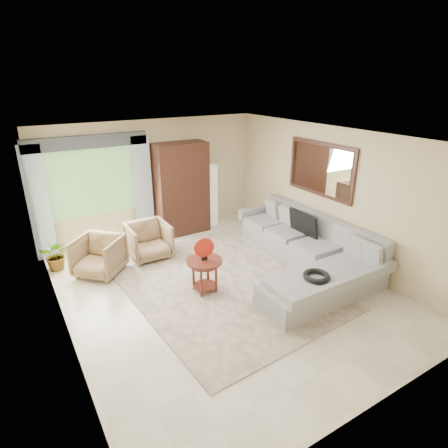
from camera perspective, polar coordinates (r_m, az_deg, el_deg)
ground at (r=6.60m, az=-0.28°, el=-9.89°), size 6.00×6.00×0.00m
area_rug at (r=6.73m, az=-0.54°, el=-9.13°), size 3.23×4.17×0.02m
sectional_sofa at (r=7.32m, az=12.54°, el=-4.59°), size 2.30×3.46×0.90m
tv_screen at (r=7.61m, az=11.98°, el=0.10°), size 0.14×0.74×0.48m
garden_hose at (r=6.06m, az=13.92°, el=-7.71°), size 0.43×0.43×0.09m
coffee_table at (r=6.39m, az=-2.97°, el=-7.79°), size 0.61×0.61×0.61m
red_disc at (r=6.15m, az=-3.06°, el=-3.58°), size 0.34×0.10×0.34m
armchair_left at (r=7.28m, az=-18.55°, el=-4.65°), size 1.12×1.12×0.73m
armchair_right at (r=7.68m, az=-11.38°, el=-2.50°), size 0.79×0.81×0.73m
potted_plant at (r=7.78m, az=-24.16°, el=-4.33°), size 0.67×0.64×0.59m
armoire at (r=8.64m, az=-6.51°, el=5.34°), size 1.20×0.55×2.10m
floor_lamp at (r=9.12m, az=-2.03°, el=4.39°), size 0.24×0.24×1.50m
window at (r=8.21m, az=-19.52°, el=5.91°), size 1.80×0.04×1.40m
curtain_left at (r=8.06m, az=-26.40°, el=2.72°), size 0.40×0.08×2.30m
curtain_right at (r=8.45m, az=-12.24°, el=5.33°), size 0.40×0.08×2.30m
valance at (r=7.97m, az=-20.18°, el=11.67°), size 2.40×0.12×0.26m
wall_mirror at (r=7.64m, az=14.47°, el=8.08°), size 0.05×1.70×1.05m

